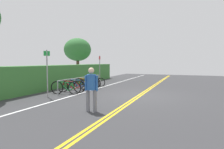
# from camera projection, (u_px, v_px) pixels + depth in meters

# --- Properties ---
(ground_plane) EXTENTS (35.26, 12.92, 0.05)m
(ground_plane) POSITION_uv_depth(u_px,v_px,m) (140.00, 96.00, 10.17)
(ground_plane) COLOR #353538
(centre_line_yellow_inner) EXTENTS (31.74, 0.10, 0.00)m
(centre_line_yellow_inner) POSITION_uv_depth(u_px,v_px,m) (141.00, 95.00, 10.14)
(centre_line_yellow_inner) COLOR gold
(centre_line_yellow_inner) RESTS_ON ground_plane
(centre_line_yellow_outer) EXTENTS (31.74, 0.10, 0.00)m
(centre_line_yellow_outer) POSITION_uv_depth(u_px,v_px,m) (138.00, 95.00, 10.20)
(centre_line_yellow_outer) COLOR gold
(centre_line_yellow_outer) RESTS_ON ground_plane
(bike_lane_stripe_white) EXTENTS (31.74, 0.12, 0.00)m
(bike_lane_stripe_white) POSITION_uv_depth(u_px,v_px,m) (86.00, 92.00, 11.42)
(bike_lane_stripe_white) COLOR white
(bike_lane_stripe_white) RESTS_ON ground_plane
(bike_rack) EXTENTS (4.97, 0.05, 0.81)m
(bike_rack) POSITION_uv_depth(u_px,v_px,m) (82.00, 80.00, 12.35)
(bike_rack) COLOR #9EA0A5
(bike_rack) RESTS_ON ground_plane
(bicycle_0) EXTENTS (0.55, 1.76, 0.77)m
(bicycle_0) POSITION_uv_depth(u_px,v_px,m) (66.00, 88.00, 10.59)
(bicycle_0) COLOR black
(bicycle_0) RESTS_ON ground_plane
(bicycle_1) EXTENTS (0.48, 1.80, 0.75)m
(bicycle_1) POSITION_uv_depth(u_px,v_px,m) (71.00, 86.00, 11.23)
(bicycle_1) COLOR black
(bicycle_1) RESTS_ON ground_plane
(bicycle_2) EXTENTS (0.69, 1.72, 0.75)m
(bicycle_2) POSITION_uv_depth(u_px,v_px,m) (77.00, 85.00, 12.11)
(bicycle_2) COLOR black
(bicycle_2) RESTS_ON ground_plane
(bicycle_3) EXTENTS (0.57, 1.73, 0.75)m
(bicycle_3) POSITION_uv_depth(u_px,v_px,m) (87.00, 83.00, 12.76)
(bicycle_3) COLOR black
(bicycle_3) RESTS_ON ground_plane
(bicycle_4) EXTENTS (0.46, 1.63, 0.69)m
(bicycle_4) POSITION_uv_depth(u_px,v_px,m) (91.00, 83.00, 13.52)
(bicycle_4) COLOR black
(bicycle_4) RESTS_ON ground_plane
(bicycle_5) EXTENTS (0.46, 1.63, 0.68)m
(bicycle_5) POSITION_uv_depth(u_px,v_px,m) (96.00, 82.00, 14.15)
(bicycle_5) COLOR black
(bicycle_5) RESTS_ON ground_plane
(pedestrian) EXTENTS (0.32, 0.48, 1.60)m
(pedestrian) POSITION_uv_depth(u_px,v_px,m) (91.00, 87.00, 6.80)
(pedestrian) COLOR slate
(pedestrian) RESTS_ON ground_plane
(sign_post_near) EXTENTS (0.36, 0.10, 2.40)m
(sign_post_near) POSITION_uv_depth(u_px,v_px,m) (47.00, 69.00, 9.52)
(sign_post_near) COLOR gray
(sign_post_near) RESTS_ON ground_plane
(sign_post_far) EXTENTS (0.36, 0.10, 2.30)m
(sign_post_far) POSITION_uv_depth(u_px,v_px,m) (100.00, 67.00, 15.04)
(sign_post_far) COLOR gray
(sign_post_far) RESTS_ON ground_plane
(hedge_backdrop) EXTENTS (13.92, 1.33, 1.56)m
(hedge_backdrop) POSITION_uv_depth(u_px,v_px,m) (67.00, 75.00, 14.58)
(hedge_backdrop) COLOR #387533
(hedge_backdrop) RESTS_ON ground_plane
(tree_mid) EXTENTS (2.81, 2.81, 4.27)m
(tree_mid) POSITION_uv_depth(u_px,v_px,m) (78.00, 50.00, 19.77)
(tree_mid) COLOR #473323
(tree_mid) RESTS_ON ground_plane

